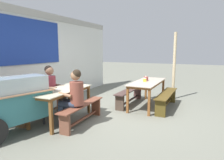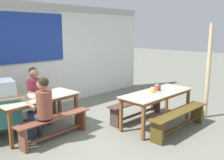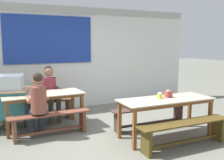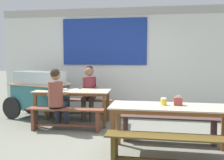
{
  "view_description": "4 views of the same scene",
  "coord_description": "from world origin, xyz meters",
  "px_view_note": "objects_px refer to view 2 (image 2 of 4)",
  "views": [
    {
      "loc": [
        -4.72,
        -1.92,
        1.67
      ],
      "look_at": [
        0.23,
        0.44,
        0.83
      ],
      "focal_mm": 31.71,
      "sensor_mm": 36.0,
      "label": 1
    },
    {
      "loc": [
        -3.5,
        -3.38,
        2.08
      ],
      "look_at": [
        0.14,
        0.24,
        1.04
      ],
      "focal_mm": 39.52,
      "sensor_mm": 36.0,
      "label": 2
    },
    {
      "loc": [
        -1.99,
        -4.23,
        1.8
      ],
      "look_at": [
        0.13,
        0.39,
        1.06
      ],
      "focal_mm": 40.4,
      "sensor_mm": 36.0,
      "label": 3
    },
    {
      "loc": [
        0.67,
        -4.4,
        1.51
      ],
      "look_at": [
        -0.18,
        0.67,
        1.04
      ],
      "focal_mm": 41.69,
      "sensor_mm": 36.0,
      "label": 4
    }
  ],
  "objects_px": {
    "condiment_jar": "(152,90)",
    "bench_near_back": "(137,106)",
    "soup_bowl": "(30,98)",
    "dining_table_far": "(38,100)",
    "bench_far_back": "(25,112)",
    "tissue_box": "(157,88)",
    "wooden_support_post": "(208,72)",
    "bench_near_front": "(179,118)",
    "bench_far_front": "(55,125)",
    "person_left_back_turned": "(42,105)",
    "person_center_facing": "(36,92)",
    "dining_table_near": "(157,95)"
  },
  "relations": [
    {
      "from": "person_left_back_turned",
      "to": "bench_far_front",
      "type": "bearing_deg",
      "value": -19.69
    },
    {
      "from": "soup_bowl",
      "to": "person_center_facing",
      "type": "bearing_deg",
      "value": 52.05
    },
    {
      "from": "dining_table_far",
      "to": "soup_bowl",
      "type": "bearing_deg",
      "value": -166.02
    },
    {
      "from": "dining_table_near",
      "to": "person_left_back_turned",
      "type": "distance_m",
      "value": 2.45
    },
    {
      "from": "dining_table_far",
      "to": "bench_near_front",
      "type": "distance_m",
      "value": 2.93
    },
    {
      "from": "tissue_box",
      "to": "wooden_support_post",
      "type": "height_order",
      "value": "wooden_support_post"
    },
    {
      "from": "bench_near_back",
      "to": "condiment_jar",
      "type": "distance_m",
      "value": 0.72
    },
    {
      "from": "person_left_back_turned",
      "to": "wooden_support_post",
      "type": "distance_m",
      "value": 3.84
    },
    {
      "from": "bench_near_front",
      "to": "person_left_back_turned",
      "type": "distance_m",
      "value": 2.76
    },
    {
      "from": "soup_bowl",
      "to": "dining_table_near",
      "type": "bearing_deg",
      "value": -33.33
    },
    {
      "from": "dining_table_near",
      "to": "person_center_facing",
      "type": "relative_size",
      "value": 1.45
    },
    {
      "from": "dining_table_near",
      "to": "soup_bowl",
      "type": "distance_m",
      "value": 2.67
    },
    {
      "from": "soup_bowl",
      "to": "person_left_back_turned",
      "type": "bearing_deg",
      "value": -89.75
    },
    {
      "from": "condiment_jar",
      "to": "wooden_support_post",
      "type": "relative_size",
      "value": 0.05
    },
    {
      "from": "bench_far_back",
      "to": "wooden_support_post",
      "type": "xyz_separation_m",
      "value": [
        3.33,
        -2.63,
        0.82
      ]
    },
    {
      "from": "bench_near_back",
      "to": "tissue_box",
      "type": "xyz_separation_m",
      "value": [
        0.11,
        -0.47,
        0.51
      ]
    },
    {
      "from": "bench_near_front",
      "to": "person_center_facing",
      "type": "relative_size",
      "value": 1.4
    },
    {
      "from": "condiment_jar",
      "to": "person_center_facing",
      "type": "bearing_deg",
      "value": 131.03
    },
    {
      "from": "person_left_back_turned",
      "to": "wooden_support_post",
      "type": "bearing_deg",
      "value": -24.41
    },
    {
      "from": "bench_far_back",
      "to": "dining_table_near",
      "type": "bearing_deg",
      "value": -44.96
    },
    {
      "from": "bench_near_back",
      "to": "person_center_facing",
      "type": "distance_m",
      "value": 2.35
    },
    {
      "from": "dining_table_near",
      "to": "bench_near_back",
      "type": "distance_m",
      "value": 0.67
    },
    {
      "from": "condiment_jar",
      "to": "bench_near_back",
      "type": "bearing_deg",
      "value": 77.76
    },
    {
      "from": "bench_far_front",
      "to": "tissue_box",
      "type": "xyz_separation_m",
      "value": [
        2.13,
        -0.86,
        0.51
      ]
    },
    {
      "from": "person_left_back_turned",
      "to": "soup_bowl",
      "type": "distance_m",
      "value": 0.45
    },
    {
      "from": "dining_table_far",
      "to": "person_left_back_turned",
      "type": "bearing_deg",
      "value": -110.26
    },
    {
      "from": "dining_table_far",
      "to": "person_left_back_turned",
      "type": "xyz_separation_m",
      "value": [
        -0.18,
        -0.49,
        0.04
      ]
    },
    {
      "from": "dining_table_far",
      "to": "bench_near_front",
      "type": "bearing_deg",
      "value": -45.43
    },
    {
      "from": "dining_table_near",
      "to": "bench_near_back",
      "type": "height_order",
      "value": "dining_table_near"
    },
    {
      "from": "dining_table_far",
      "to": "bench_near_front",
      "type": "height_order",
      "value": "dining_table_far"
    },
    {
      "from": "bench_near_front",
      "to": "condiment_jar",
      "type": "relative_size",
      "value": 16.18
    },
    {
      "from": "dining_table_near",
      "to": "bench_far_back",
      "type": "height_order",
      "value": "dining_table_near"
    },
    {
      "from": "condiment_jar",
      "to": "bench_far_back",
      "type": "bearing_deg",
      "value": 134.37
    },
    {
      "from": "dining_table_far",
      "to": "bench_near_front",
      "type": "relative_size",
      "value": 0.94
    },
    {
      "from": "dining_table_near",
      "to": "soup_bowl",
      "type": "xyz_separation_m",
      "value": [
        -2.23,
        1.46,
        0.09
      ]
    },
    {
      "from": "dining_table_far",
      "to": "wooden_support_post",
      "type": "height_order",
      "value": "wooden_support_post"
    },
    {
      "from": "person_left_back_turned",
      "to": "condiment_jar",
      "type": "relative_size",
      "value": 11.43
    },
    {
      "from": "bench_near_front",
      "to": "soup_bowl",
      "type": "bearing_deg",
      "value": 137.64
    },
    {
      "from": "bench_far_back",
      "to": "person_center_facing",
      "type": "distance_m",
      "value": 0.5
    },
    {
      "from": "tissue_box",
      "to": "wooden_support_post",
      "type": "relative_size",
      "value": 0.06
    },
    {
      "from": "bench_far_front",
      "to": "tissue_box",
      "type": "distance_m",
      "value": 2.36
    },
    {
      "from": "bench_near_back",
      "to": "soup_bowl",
      "type": "height_order",
      "value": "soup_bowl"
    },
    {
      "from": "wooden_support_post",
      "to": "person_left_back_turned",
      "type": "bearing_deg",
      "value": 155.59
    },
    {
      "from": "bench_far_front",
      "to": "wooden_support_post",
      "type": "distance_m",
      "value": 3.69
    },
    {
      "from": "bench_far_front",
      "to": "soup_bowl",
      "type": "xyz_separation_m",
      "value": [
        -0.21,
        0.52,
        0.47
      ]
    },
    {
      "from": "dining_table_far",
      "to": "bench_far_back",
      "type": "xyz_separation_m",
      "value": [
        -0.03,
        0.56,
        -0.37
      ]
    },
    {
      "from": "dining_table_near",
      "to": "bench_near_front",
      "type": "bearing_deg",
      "value": -90.54
    },
    {
      "from": "bench_far_back",
      "to": "condiment_jar",
      "type": "bearing_deg",
      "value": -45.63
    },
    {
      "from": "dining_table_near",
      "to": "tissue_box",
      "type": "distance_m",
      "value": 0.2
    },
    {
      "from": "bench_far_front",
      "to": "person_left_back_turned",
      "type": "bearing_deg",
      "value": 160.31
    }
  ]
}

